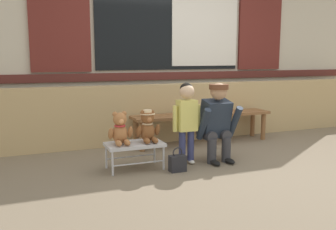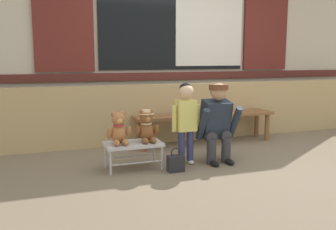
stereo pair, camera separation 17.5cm
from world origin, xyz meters
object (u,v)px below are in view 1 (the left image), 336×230
(wooden_bench_long, at_px, (202,118))
(teddy_bear_with_hat, at_px, (148,127))
(handbag_on_ground, at_px, (178,163))
(small_display_bench, at_px, (135,146))
(adult_crouching, at_px, (217,122))
(child_standing, at_px, (187,114))
(teddy_bear_plain, at_px, (120,130))

(wooden_bench_long, height_order, teddy_bear_with_hat, teddy_bear_with_hat)
(wooden_bench_long, distance_m, handbag_on_ground, 1.46)
(small_display_bench, height_order, teddy_bear_with_hat, teddy_bear_with_hat)
(adult_crouching, xyz_separation_m, handbag_on_ground, (-0.61, -0.22, -0.38))
(small_display_bench, distance_m, teddy_bear_with_hat, 0.26)
(small_display_bench, bearing_deg, adult_crouching, -2.71)
(handbag_on_ground, bearing_deg, child_standing, 47.11)
(handbag_on_ground, bearing_deg, small_display_bench, 147.16)
(small_display_bench, relative_size, adult_crouching, 0.67)
(teddy_bear_plain, xyz_separation_m, adult_crouching, (1.18, -0.05, 0.02))
(teddy_bear_with_hat, distance_m, child_standing, 0.48)
(wooden_bench_long, bearing_deg, adult_crouching, -106.77)
(wooden_bench_long, bearing_deg, small_display_bench, -146.27)
(teddy_bear_plain, bearing_deg, adult_crouching, -2.41)
(wooden_bench_long, height_order, adult_crouching, adult_crouching)
(teddy_bear_with_hat, bearing_deg, handbag_on_ground, -46.87)
(teddy_bear_plain, relative_size, child_standing, 0.38)
(teddy_bear_plain, distance_m, child_standing, 0.79)
(wooden_bench_long, distance_m, child_standing, 1.14)
(handbag_on_ground, bearing_deg, wooden_bench_long, 51.92)
(teddy_bear_plain, distance_m, adult_crouching, 1.18)
(child_standing, relative_size, adult_crouching, 1.01)
(teddy_bear_with_hat, xyz_separation_m, handbag_on_ground, (0.25, -0.27, -0.38))
(wooden_bench_long, xyz_separation_m, handbag_on_ground, (-0.88, -1.13, -0.28))
(teddy_bear_with_hat, relative_size, handbag_on_ground, 1.34)
(adult_crouching, relative_size, handbag_on_ground, 3.49)
(wooden_bench_long, height_order, small_display_bench, wooden_bench_long)
(wooden_bench_long, bearing_deg, handbag_on_ground, -128.08)
(wooden_bench_long, bearing_deg, teddy_bear_with_hat, -142.77)
(wooden_bench_long, relative_size, teddy_bear_with_hat, 5.78)
(teddy_bear_plain, height_order, child_standing, child_standing)
(teddy_bear_plain, distance_m, teddy_bear_with_hat, 0.32)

